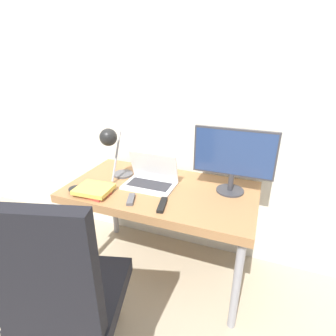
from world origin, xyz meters
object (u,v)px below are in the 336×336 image
Objects in this scene: monitor at (234,157)px; desk_lamp at (111,145)px; office_chair at (65,292)px; game_controller at (79,189)px; laptop at (151,179)px; book_stack at (93,190)px.

monitor reaches higher than desk_lamp.
game_controller is (-0.40, 0.63, 0.14)m from office_chair.
desk_lamp reaches higher than laptop.
laptop is 0.32× the size of office_chair.
desk_lamp is at bearing 106.30° from office_chair.
book_stack is at bearing -156.92° from monitor.
office_chair is (-0.03, -0.90, -0.17)m from laptop.
desk_lamp is 0.34m from book_stack.
desk_lamp is at bearing 56.98° from game_controller.
desk_lamp is (-0.28, -0.05, 0.24)m from laptop.
monitor reaches higher than laptop.
laptop is 0.50m from game_controller.
office_chair is 0.72m from book_stack.
laptop is at bearing 9.61° from desk_lamp.
office_chair is (-0.58, -1.01, -0.38)m from monitor.
monitor is 0.47× the size of office_chair.
office_chair is at bearing -119.69° from monitor.
monitor is 0.97m from book_stack.
desk_lamp is at bearing 80.03° from book_stack.
laptop is at bearing 88.34° from office_chair.
laptop is 1.42× the size of book_stack.
laptop reaches higher than game_controller.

